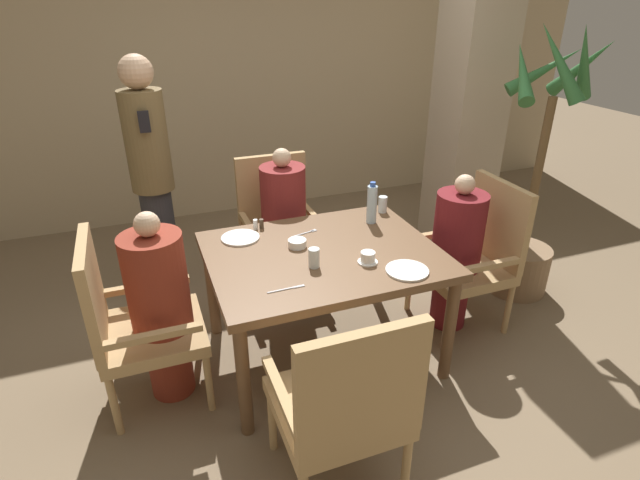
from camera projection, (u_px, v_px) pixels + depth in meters
name	position (u px, v px, depth m)	size (l,w,h in m)	color
ground_plane	(323.00, 352.00, 3.20)	(16.00, 16.00, 0.00)	#7A664C
wall_back	(226.00, 71.00, 4.73)	(8.00, 0.06, 2.80)	tan
pillar_stone	(471.00, 93.00, 3.96)	(0.45, 0.45, 2.70)	tan
dining_table	(323.00, 264.00, 2.91)	(1.32, 1.04, 0.73)	brown
chair_left_side	(132.00, 320.00, 2.62)	(0.54, 0.54, 0.99)	tan
diner_in_left_chair	(161.00, 306.00, 2.65)	(0.32, 0.32, 1.11)	maroon
chair_far_side	(278.00, 221.00, 3.76)	(0.54, 0.54, 0.99)	tan
diner_in_far_chair	(284.00, 222.00, 3.60)	(0.32, 0.32, 1.13)	maroon
chair_right_side	(475.00, 252.00, 3.31)	(0.54, 0.54, 0.99)	tan
diner_in_right_chair	(456.00, 252.00, 3.24)	(0.32, 0.32, 1.08)	maroon
chair_near_corner	(345.00, 403.00, 2.09)	(0.54, 0.54, 0.99)	tan
standing_host	(152.00, 173.00, 3.51)	(0.29, 0.33, 1.72)	#2D2D33
potted_palm	(528.00, 217.00, 3.63)	(0.68, 0.61, 1.93)	#896B4C
plate_main_left	(240.00, 238.00, 3.02)	(0.23, 0.23, 0.01)	white
plate_main_right	(407.00, 270.00, 2.67)	(0.23, 0.23, 0.01)	white
teacup_with_saucer	(368.00, 258.00, 2.74)	(0.11, 0.11, 0.07)	white
bowl_small	(297.00, 243.00, 2.92)	(0.11, 0.11, 0.05)	white
water_bottle	(372.00, 204.00, 3.18)	(0.07, 0.07, 0.28)	silver
glass_tall_near	(314.00, 258.00, 2.69)	(0.06, 0.06, 0.11)	silver
glass_tall_mid	(383.00, 204.00, 3.37)	(0.06, 0.06, 0.11)	silver
salt_shaker	(255.00, 224.00, 3.13)	(0.03, 0.03, 0.07)	white
pepper_shaker	(261.00, 224.00, 3.14)	(0.03, 0.03, 0.06)	#4C3D2D
fork_beside_plate	(307.00, 233.00, 3.09)	(0.18, 0.06, 0.00)	silver
knife_beside_plate	(288.00, 289.00, 2.51)	(0.20, 0.02, 0.00)	silver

